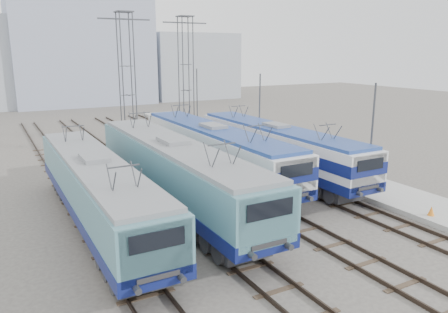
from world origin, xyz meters
TOP-DOWN VIEW (x-y plane):
  - ground at (0.00, 0.00)m, footprint 160.00×160.00m
  - platform at (10.20, 8.00)m, footprint 4.00×70.00m
  - locomotive_far_left at (-6.75, 5.13)m, footprint 2.77×17.52m
  - locomotive_center_left at (-2.25, 5.93)m, footprint 2.99×18.88m
  - locomotive_center_right at (2.25, 9.86)m, footprint 2.90×18.35m
  - locomotive_far_right at (6.75, 8.85)m, footprint 2.78×17.54m
  - catenary_tower_west at (0.00, 22.00)m, footprint 4.50×1.20m
  - catenary_tower_east at (6.50, 24.00)m, footprint 4.50×1.20m
  - mast_front at (8.60, 2.00)m, footprint 0.12×0.12m
  - mast_mid at (8.60, 14.00)m, footprint 0.12×0.12m
  - mast_rear at (8.60, 26.00)m, footprint 0.12×0.12m
  - safety_cone at (8.90, -2.16)m, footprint 0.36×0.36m
  - building_center at (4.00, 62.00)m, footprint 22.00×14.00m
  - building_east at (24.00, 62.00)m, footprint 16.00×12.00m

SIDE VIEW (x-z plane):
  - ground at x=0.00m, z-range 0.00..0.00m
  - platform at x=10.20m, z-range 0.00..0.30m
  - safety_cone at x=8.90m, z-range 0.30..0.81m
  - locomotive_far_left at x=-6.75m, z-range 0.54..3.84m
  - locomotive_far_right at x=6.75m, z-range 0.60..3.89m
  - locomotive_center_right at x=2.25m, z-range 0.61..4.06m
  - locomotive_center_left at x=-2.25m, z-range 0.57..4.12m
  - mast_front at x=8.60m, z-range 0.00..7.00m
  - mast_mid at x=8.60m, z-range 0.00..7.00m
  - mast_rear at x=8.60m, z-range 0.00..7.00m
  - building_east at x=24.00m, z-range 0.00..12.00m
  - catenary_tower_west at x=0.00m, z-range 0.64..12.64m
  - catenary_tower_east at x=6.50m, z-range 0.64..12.64m
  - building_center at x=4.00m, z-range 0.00..18.00m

